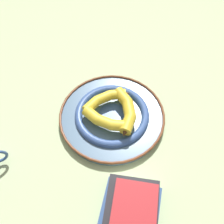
{
  "coord_description": "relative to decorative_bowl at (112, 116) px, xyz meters",
  "views": [
    {
      "loc": [
        -0.4,
        -0.26,
        0.78
      ],
      "look_at": [
        0.03,
        0.03,
        0.04
      ],
      "focal_mm": 42.0,
      "sensor_mm": 36.0,
      "label": 1
    }
  ],
  "objects": [
    {
      "name": "book_stack",
      "position": [
        -0.26,
        -0.23,
        0.03
      ],
      "size": [
        0.25,
        0.22,
        0.1
      ],
      "rotation": [
        0.0,
        0.0,
        0.49
      ],
      "color": "#2D4C84",
      "rests_on": "ground_plane"
    },
    {
      "name": "decorative_bowl",
      "position": [
        0.0,
        0.0,
        0.0
      ],
      "size": [
        0.37,
        0.37,
        0.04
      ],
      "color": "slate",
      "rests_on": "ground_plane"
    },
    {
      "name": "banana_c",
      "position": [
        0.02,
        0.04,
        0.04
      ],
      "size": [
        0.17,
        0.11,
        0.04
      ],
      "rotation": [
        0.0,
        0.0,
        8.94
      ],
      "color": "yellow",
      "rests_on": "decorative_bowl"
    },
    {
      "name": "banana_a",
      "position": [
        -0.05,
        -0.0,
        0.04
      ],
      "size": [
        0.07,
        0.18,
        0.04
      ],
      "rotation": [
        0.0,
        0.0,
        4.88
      ],
      "color": "yellow",
      "rests_on": "decorative_bowl"
    },
    {
      "name": "ground_plane",
      "position": [
        -0.03,
        -0.03,
        -0.02
      ],
      "size": [
        2.8,
        2.8,
        0.0
      ],
      "primitive_type": "plane",
      "color": "#B2C693"
    },
    {
      "name": "banana_b",
      "position": [
        0.02,
        -0.05,
        0.04
      ],
      "size": [
        0.17,
        0.14,
        0.04
      ],
      "rotation": [
        0.0,
        0.0,
        7.0
      ],
      "color": "gold",
      "rests_on": "decorative_bowl"
    }
  ]
}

